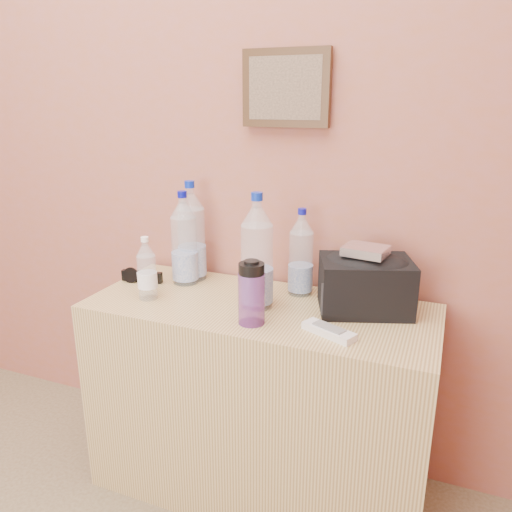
{
  "coord_description": "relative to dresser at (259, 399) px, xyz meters",
  "views": [
    {
      "loc": [
        0.97,
        0.33,
        1.36
      ],
      "look_at": [
        0.42,
        1.71,
        0.9
      ],
      "focal_mm": 35.0,
      "sensor_mm": 36.0,
      "label": 1
    }
  ],
  "objects": [
    {
      "name": "pet_large_d",
      "position": [
        -0.01,
        -0.01,
        0.52
      ],
      "size": [
        0.1,
        0.1,
        0.38
      ],
      "rotation": [
        0.0,
        0.0,
        0.37
      ],
      "color": "silver",
      "rests_on": "dresser"
    },
    {
      "name": "picture_frame",
      "position": [
        0.0,
        0.23,
        1.04
      ],
      "size": [
        0.3,
        0.03,
        0.25
      ],
      "primitive_type": null,
      "color": "#382311",
      "rests_on": "room_shell"
    },
    {
      "name": "foil_packet",
      "position": [
        0.32,
        0.07,
        0.56
      ],
      "size": [
        0.14,
        0.12,
        0.03
      ],
      "primitive_type": "cube",
      "rotation": [
        0.0,
        0.0,
        -0.15
      ],
      "color": "silver",
      "rests_on": "toiletry_bag"
    },
    {
      "name": "pet_large_b",
      "position": [
        -0.33,
        0.1,
        0.51
      ],
      "size": [
        0.09,
        0.09,
        0.34
      ],
      "rotation": [
        0.0,
        0.0,
        0.27
      ],
      "color": "silver",
      "rests_on": "dresser"
    },
    {
      "name": "sunglasses",
      "position": [
        -0.49,
        0.05,
        0.38
      ],
      "size": [
        0.16,
        0.08,
        0.04
      ],
      "primitive_type": null,
      "rotation": [
        0.0,
        0.0,
        0.14
      ],
      "color": "black",
      "rests_on": "dresser"
    },
    {
      "name": "pet_small",
      "position": [
        -0.38,
        -0.08,
        0.45
      ],
      "size": [
        0.06,
        0.06,
        0.22
      ],
      "rotation": [
        0.0,
        0.0,
        0.27
      ],
      "color": "white",
      "rests_on": "dresser"
    },
    {
      "name": "dresser",
      "position": [
        0.0,
        0.0,
        0.0
      ],
      "size": [
        1.15,
        0.48,
        0.72
      ],
      "primitive_type": "cube",
      "color": "tan",
      "rests_on": "ground"
    },
    {
      "name": "ac_remote",
      "position": [
        0.26,
        -0.13,
        0.37
      ],
      "size": [
        0.17,
        0.11,
        0.02
      ],
      "primitive_type": "cube",
      "rotation": [
        0.0,
        0.0,
        -0.42
      ],
      "color": "silver",
      "rests_on": "dresser"
    },
    {
      "name": "toiletry_bag",
      "position": [
        0.32,
        0.09,
        0.45
      ],
      "size": [
        0.33,
        0.28,
        0.19
      ],
      "primitive_type": null,
      "rotation": [
        0.0,
        0.0,
        0.34
      ],
      "color": "black",
      "rests_on": "dresser"
    },
    {
      "name": "pet_large_a",
      "position": [
        -0.33,
        0.15,
        0.52
      ],
      "size": [
        0.1,
        0.1,
        0.37
      ],
      "rotation": [
        0.0,
        0.0,
        0.08
      ],
      "color": "#CCEBFD",
      "rests_on": "dresser"
    },
    {
      "name": "nalgene_bottle",
      "position": [
        0.03,
        -0.13,
        0.46
      ],
      "size": [
        0.08,
        0.08,
        0.2
      ],
      "rotation": [
        0.0,
        0.0,
        -0.07
      ],
      "color": "#753391",
      "rests_on": "dresser"
    },
    {
      "name": "pet_large_c",
      "position": [
        0.09,
        0.15,
        0.49
      ],
      "size": [
        0.08,
        0.08,
        0.3
      ],
      "rotation": [
        0.0,
        0.0,
        -0.0
      ],
      "color": "silver",
      "rests_on": "dresser"
    }
  ]
}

